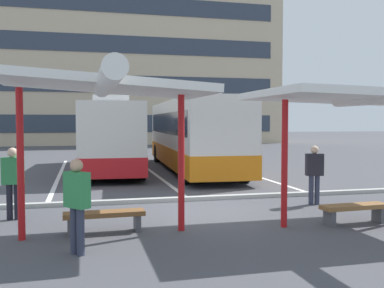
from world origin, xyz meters
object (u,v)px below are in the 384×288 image
object	(u,v)px
coach_bus_1	(192,135)
waiting_shelter_1	(361,99)
coach_bus_0	(111,137)
waiting_passenger_2	(314,171)
bench_1	(354,209)
waiting_passenger_0	(77,199)
bench_0	(104,217)
waiting_shelter_0	(104,88)
waiting_passenger_1	(13,178)

from	to	relation	value
coach_bus_1	waiting_shelter_1	world-z (taller)	coach_bus_1
coach_bus_0	coach_bus_1	distance (m)	3.86
waiting_passenger_2	bench_1	bearing A→B (deg)	-97.33
waiting_shelter_1	waiting_passenger_0	bearing A→B (deg)	-173.18
bench_0	waiting_passenger_0	bearing A→B (deg)	-110.07
waiting_shelter_1	bench_1	distance (m)	2.51
coach_bus_1	waiting_passenger_0	bearing A→B (deg)	-112.28
bench_1	waiting_passenger_2	xyz separation A→B (m)	(0.31, 2.37, 0.63)
waiting_shelter_0	bench_0	xyz separation A→B (m)	(-0.00, 0.46, -2.67)
bench_1	waiting_passenger_0	distance (m)	6.22
coach_bus_1	bench_1	bearing A→B (deg)	-85.49
coach_bus_1	waiting_passenger_1	xyz separation A→B (m)	(-6.70, -9.44, -0.67)
coach_bus_0	waiting_passenger_2	bearing A→B (deg)	-63.51
coach_bus_0	bench_0	bearing A→B (deg)	-94.13
waiting_shelter_0	waiting_passenger_1	size ratio (longest dim) A/B	2.79
bench_0	bench_1	world-z (taller)	same
waiting_shelter_0	waiting_passenger_2	distance (m)	6.64
waiting_shelter_1	waiting_passenger_0	distance (m)	6.43
coach_bus_1	bench_1	distance (m)	11.87
bench_0	waiting_shelter_1	xyz separation A→B (m)	(5.58, -0.73, 2.51)
coach_bus_0	bench_1	size ratio (longest dim) A/B	6.51
waiting_shelter_0	waiting_passenger_0	bearing A→B (deg)	-118.17
waiting_shelter_0	waiting_passenger_1	bearing A→B (deg)	132.49
coach_bus_0	waiting_passenger_0	distance (m)	13.45
coach_bus_0	waiting_shelter_0	distance (m)	12.48
coach_bus_0	waiting_passenger_2	world-z (taller)	coach_bus_0
coach_bus_1	bench_0	bearing A→B (deg)	-112.56
waiting_shelter_0	waiting_passenger_0	world-z (taller)	waiting_shelter_0
waiting_passenger_0	waiting_passenger_2	world-z (taller)	waiting_passenger_0
bench_0	waiting_shelter_1	bearing A→B (deg)	-7.40
waiting_shelter_0	waiting_passenger_0	distance (m)	2.32
bench_1	waiting_passenger_1	distance (m)	8.00
bench_1	waiting_passenger_0	bearing A→B (deg)	-171.60
waiting_passenger_0	waiting_passenger_1	distance (m)	3.56
coach_bus_1	bench_0	world-z (taller)	coach_bus_1
coach_bus_0	waiting_shelter_0	xyz separation A→B (m)	(-0.86, -12.37, 1.42)
bench_0	coach_bus_1	bearing A→B (deg)	67.44
bench_0	waiting_passenger_1	size ratio (longest dim) A/B	0.99
waiting_shelter_0	bench_0	distance (m)	2.71
coach_bus_1	waiting_shelter_0	size ratio (longest dim) A/B	2.61
waiting_passenger_2	waiting_passenger_1	bearing A→B (deg)	-179.65
bench_1	waiting_passenger_1	xyz separation A→B (m)	(-7.63, 2.32, 0.67)
waiting_shelter_1	waiting_passenger_2	bearing A→B (deg)	83.16
waiting_shelter_1	waiting_passenger_0	xyz separation A→B (m)	(-6.12, -0.73, -1.86)
coach_bus_1	waiting_passenger_2	distance (m)	9.50
waiting_passenger_0	waiting_passenger_1	size ratio (longest dim) A/B	0.98
waiting_passenger_0	waiting_passenger_2	xyz separation A→B (m)	(6.42, 3.27, -0.02)
waiting_shelter_0	waiting_passenger_1	distance (m)	3.63
bench_1	waiting_passenger_1	world-z (taller)	waiting_passenger_1
coach_bus_0	waiting_shelter_0	bearing A→B (deg)	-93.98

